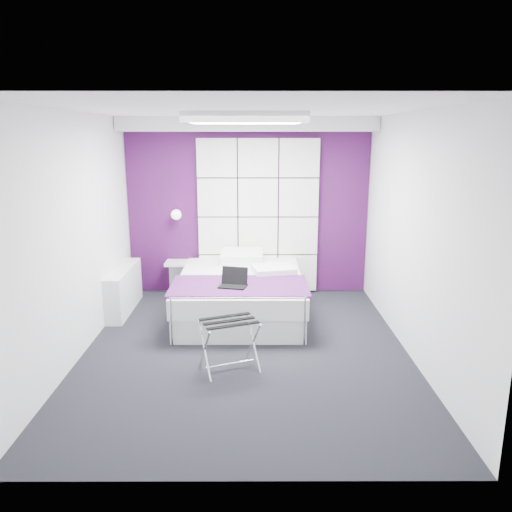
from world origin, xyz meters
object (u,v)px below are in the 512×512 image
at_px(nightstand, 179,263).
at_px(laptop, 233,282).
at_px(wall_lamp, 177,214).
at_px(luggage_rack, 229,345).
at_px(bed, 241,293).
at_px(radiator, 124,290).

distance_m(nightstand, laptop, 1.69).
height_order(wall_lamp, laptop, wall_lamp).
xyz_separation_m(nightstand, luggage_rack, (0.87, -2.50, -0.22)).
relative_size(bed, luggage_rack, 3.72).
xyz_separation_m(radiator, laptop, (1.53, -0.72, 0.33)).
xyz_separation_m(wall_lamp, laptop, (0.89, -1.48, -0.59)).
distance_m(wall_lamp, radiator, 1.35).
relative_size(radiator, bed, 0.59).
distance_m(bed, laptop, 0.64).
xyz_separation_m(bed, nightstand, (-0.94, 0.89, 0.19)).
bearing_deg(radiator, luggage_rack, -49.28).
bearing_deg(wall_lamp, radiator, -130.10).
bearing_deg(wall_lamp, nightstand, -67.47).
distance_m(radiator, nightstand, 0.99).
bearing_deg(radiator, wall_lamp, 49.90).
bearing_deg(laptop, luggage_rack, -76.50).
bearing_deg(laptop, wall_lamp, 134.35).
bearing_deg(luggage_rack, radiator, 109.24).
distance_m(bed, luggage_rack, 1.61).
relative_size(wall_lamp, radiator, 0.12).
xyz_separation_m(nightstand, laptop, (0.87, -1.44, 0.13)).
bearing_deg(luggage_rack, nightstand, 87.81).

